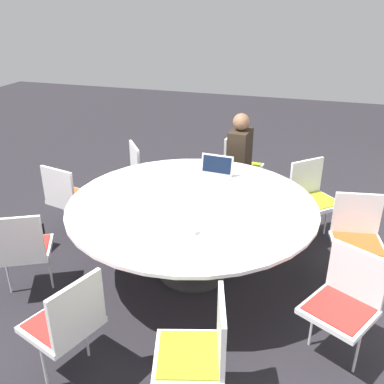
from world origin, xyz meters
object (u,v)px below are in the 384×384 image
object	(u,v)px
chair_2	(69,195)
chair_3	(22,247)
chair_1	(146,171)
handbag	(28,242)
chair_0	(239,162)
laptop	(215,172)
chair_5	(200,348)
chair_7	(357,235)
chair_4	(67,320)
person_0	(241,154)
chair_6	(345,299)
chair_8	(312,194)
coffee_cup	(191,229)

from	to	relation	value
chair_2	chair_3	distance (m)	1.03
chair_1	chair_2	distance (m)	1.02
chair_2	handbag	size ratio (longest dim) A/B	2.35
chair_0	laptop	world-z (taller)	laptop
chair_5	chair_7	distance (m)	1.96
chair_2	chair_4	bearing A→B (deg)	-45.47
chair_1	chair_5	bearing A→B (deg)	-7.56
person_0	chair_6	bearing A→B (deg)	33.17
handbag	chair_7	bearing A→B (deg)	98.52
chair_5	chair_8	bearing A→B (deg)	-28.67
chair_0	chair_1	distance (m)	1.20
chair_0	handbag	world-z (taller)	chair_0
chair_3	coffee_cup	bearing A→B (deg)	-19.16
chair_0	chair_1	bearing A→B (deg)	-53.35
chair_6	laptop	xyz separation A→B (m)	(-1.29, -1.27, 0.31)
chair_3	coffee_cup	world-z (taller)	chair_3
chair_3	chair_6	bearing A→B (deg)	-25.62
chair_6	laptop	world-z (taller)	laptop
chair_7	chair_1	bearing A→B (deg)	-28.67
chair_4	chair_7	world-z (taller)	same
chair_1	laptop	xyz separation A→B (m)	(0.52, 0.99, 0.31)
chair_3	chair_5	bearing A→B (deg)	-47.98
chair_4	chair_5	distance (m)	0.90
person_0	laptop	distance (m)	0.92
chair_1	chair_6	xyz separation A→B (m)	(1.81, 2.26, 0.00)
chair_7	chair_6	bearing A→B (deg)	73.50
chair_8	laptop	world-z (taller)	laptop
chair_3	chair_8	distance (m)	2.93
chair_5	chair_4	bearing A→B (deg)	74.84
chair_4	handbag	bearing A→B (deg)	65.15
chair_1	chair_2	bearing A→B (deg)	-67.25
chair_2	person_0	world-z (taller)	person_0
chair_8	coffee_cup	distance (m)	1.84
person_0	chair_3	bearing A→B (deg)	-27.24
chair_3	chair_6	xyz separation A→B (m)	(-0.08, 2.60, 0.00)
chair_7	person_0	bearing A→B (deg)	-52.50
chair_7	chair_8	xyz separation A→B (m)	(-0.77, -0.42, 0.00)
chair_7	laptop	bearing A→B (deg)	-22.26
chair_5	person_0	bearing A→B (deg)	-9.74
handbag	laptop	bearing A→B (deg)	114.40
chair_1	chair_3	bearing A→B (deg)	-46.95
person_0	handbag	distance (m)	2.57
chair_8	laptop	distance (m)	1.11
chair_5	chair_8	world-z (taller)	same
chair_1	coffee_cup	size ratio (longest dim) A/B	10.75
handbag	chair_4	bearing A→B (deg)	45.73
coffee_cup	laptop	bearing A→B (deg)	-174.85
chair_7	laptop	xyz separation A→B (m)	(-0.33, -1.39, 0.31)
chair_3	chair_6	size ratio (longest dim) A/B	1.00
chair_5	person_0	distance (m)	2.95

